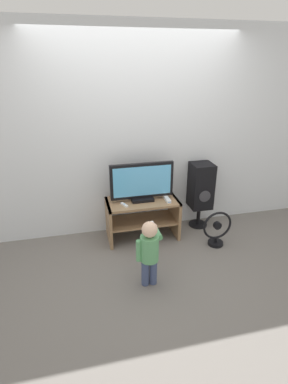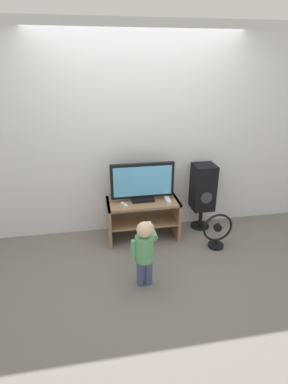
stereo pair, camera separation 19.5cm
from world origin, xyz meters
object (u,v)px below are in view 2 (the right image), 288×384
Objects in this scene: remote_primary at (124,204)px; child at (145,248)px; floor_fan at (217,232)px; speaker_tower at (203,188)px; television at (142,182)px; game_console at (168,200)px.

child is (0.11, -0.83, -0.10)m from remote_primary.
child is 1.58× the size of floor_fan.
remote_primary is 0.14× the size of speaker_tower.
television is 0.87× the size of speaker_tower.
television is 1.01m from child.
remote_primary is 0.84m from child.
game_console is 0.18× the size of speaker_tower.
child is (-0.14, -0.94, -0.33)m from television.
speaker_tower is (0.98, 1.03, 0.15)m from child.
speaker_tower is at bearing 6.08° from television.
game_console is 0.73m from floor_fan.
speaker_tower is (0.84, 0.09, -0.18)m from television.
television reaches higher than remote_primary.
remote_primary is at bearing -179.47° from game_console.
remote_primary is 1.20m from floor_fan.
speaker_tower reaches higher than child.
speaker_tower is 1.97× the size of floor_fan.
television reaches higher than speaker_tower.
television is at bearing 153.53° from floor_fan.
television reaches higher than child.
floor_fan is at bearing -87.50° from speaker_tower.
television is at bearing 81.40° from child.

